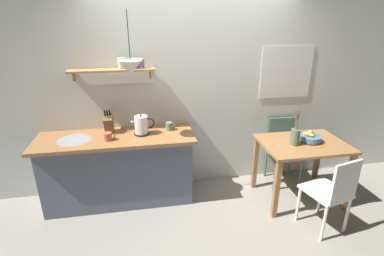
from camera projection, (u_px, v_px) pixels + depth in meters
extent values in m
plane|color=gray|center=(203.00, 206.00, 3.60)|extent=(14.00, 14.00, 0.00)
cube|color=silver|center=(209.00, 87.00, 3.74)|extent=(6.80, 0.10, 2.70)
cube|color=white|center=(286.00, 73.00, 3.80)|extent=(0.71, 0.01, 0.67)
cube|color=silver|center=(286.00, 72.00, 3.80)|extent=(0.65, 0.01, 0.61)
cube|color=slate|center=(119.00, 170.00, 3.58)|extent=(1.74, 0.52, 0.85)
cube|color=#9E6B3D|center=(116.00, 138.00, 3.40)|extent=(1.83, 0.63, 0.04)
cylinder|color=#B7BABF|center=(74.00, 140.00, 3.30)|extent=(0.38, 0.38, 0.01)
cube|color=tan|center=(112.00, 70.00, 3.30)|extent=(0.97, 0.18, 0.02)
cube|color=#99754C|center=(74.00, 75.00, 3.32)|extent=(0.02, 0.06, 0.12)
cube|color=#99754C|center=(150.00, 73.00, 3.46)|extent=(0.02, 0.06, 0.12)
cylinder|color=beige|center=(122.00, 64.00, 3.29)|extent=(0.09, 0.09, 0.11)
cylinder|color=silver|center=(121.00, 58.00, 3.27)|extent=(0.09, 0.09, 0.01)
cylinder|color=#388E56|center=(134.00, 64.00, 3.32)|extent=(0.10, 0.10, 0.10)
cylinder|color=silver|center=(133.00, 59.00, 3.29)|extent=(0.11, 0.11, 0.01)
cylinder|color=#7F5689|center=(140.00, 64.00, 3.33)|extent=(0.09, 0.09, 0.10)
cylinder|color=silver|center=(140.00, 59.00, 3.31)|extent=(0.09, 0.09, 0.01)
cube|color=#9E6B3D|center=(303.00, 144.00, 3.51)|extent=(1.01, 0.74, 0.03)
cube|color=#9E6B3D|center=(276.00, 189.00, 3.28)|extent=(0.06, 0.06, 0.74)
cube|color=#9E6B3D|center=(348.00, 182.00, 3.43)|extent=(0.06, 0.06, 0.74)
cube|color=#9E6B3D|center=(255.00, 163.00, 3.86)|extent=(0.06, 0.06, 0.74)
cube|color=#9E6B3D|center=(317.00, 157.00, 4.02)|extent=(0.06, 0.06, 0.74)
cube|color=white|center=(325.00, 191.00, 3.10)|extent=(0.49, 0.51, 0.03)
cube|color=white|center=(345.00, 182.00, 2.85)|extent=(0.35, 0.11, 0.43)
cylinder|color=white|center=(320.00, 197.00, 3.41)|extent=(0.03, 0.03, 0.44)
cylinder|color=white|center=(298.00, 204.00, 3.28)|extent=(0.03, 0.03, 0.44)
cylinder|color=white|center=(347.00, 215.00, 3.10)|extent=(0.03, 0.03, 0.44)
cylinder|color=white|center=(324.00, 224.00, 2.97)|extent=(0.03, 0.03, 0.44)
cube|color=#4C6B5B|center=(284.00, 155.00, 3.96)|extent=(0.45, 0.47, 0.03)
cube|color=#4C6B5B|center=(281.00, 133.00, 4.06)|extent=(0.36, 0.06, 0.45)
cylinder|color=#4C6B5B|center=(275.00, 177.00, 3.85)|extent=(0.03, 0.03, 0.42)
cylinder|color=#4C6B5B|center=(300.00, 175.00, 3.88)|extent=(0.03, 0.03, 0.42)
cylinder|color=#4C6B5B|center=(266.00, 163.00, 4.20)|extent=(0.03, 0.03, 0.42)
cylinder|color=#4C6B5B|center=(289.00, 162.00, 4.23)|extent=(0.03, 0.03, 0.42)
cylinder|color=#51759E|center=(310.00, 141.00, 3.53)|extent=(0.11, 0.11, 0.01)
cylinder|color=#51759E|center=(311.00, 138.00, 3.52)|extent=(0.25, 0.25, 0.06)
ellipsoid|color=yellow|center=(309.00, 134.00, 3.49)|extent=(0.12, 0.15, 0.04)
sphere|color=#8EA84C|center=(311.00, 133.00, 3.53)|extent=(0.07, 0.07, 0.07)
cylinder|color=#567056|center=(295.00, 137.00, 3.41)|extent=(0.11, 0.11, 0.19)
cylinder|color=brown|center=(297.00, 120.00, 3.33)|extent=(0.05, 0.01, 0.24)
cylinder|color=brown|center=(298.00, 115.00, 3.32)|extent=(0.01, 0.03, 0.35)
cylinder|color=brown|center=(298.00, 118.00, 3.33)|extent=(0.07, 0.01, 0.27)
cylinder|color=black|center=(142.00, 133.00, 3.45)|extent=(0.18, 0.18, 0.02)
cylinder|color=white|center=(141.00, 125.00, 3.41)|extent=(0.16, 0.16, 0.21)
sphere|color=black|center=(141.00, 115.00, 3.37)|extent=(0.02, 0.02, 0.02)
cone|color=white|center=(133.00, 122.00, 3.38)|extent=(0.04, 0.04, 0.04)
torus|color=black|center=(149.00, 123.00, 3.42)|extent=(0.13, 0.02, 0.13)
cube|color=brown|center=(109.00, 124.00, 3.47)|extent=(0.10, 0.19, 0.22)
cylinder|color=black|center=(105.00, 113.00, 3.38)|extent=(0.02, 0.04, 0.08)
cylinder|color=black|center=(107.00, 113.00, 3.38)|extent=(0.02, 0.04, 0.08)
cylinder|color=black|center=(110.00, 113.00, 3.39)|extent=(0.02, 0.04, 0.08)
cylinder|color=#C6664C|center=(108.00, 137.00, 3.27)|extent=(0.10, 0.10, 0.09)
torus|color=#C6664C|center=(113.00, 136.00, 3.28)|extent=(0.06, 0.01, 0.06)
cylinder|color=slate|center=(169.00, 126.00, 3.56)|extent=(0.08, 0.08, 0.10)
torus|color=slate|center=(173.00, 126.00, 3.57)|extent=(0.07, 0.01, 0.07)
cylinder|color=black|center=(128.00, 36.00, 2.88)|extent=(0.01, 0.01, 0.48)
cone|color=silver|center=(131.00, 67.00, 2.99)|extent=(0.25, 0.25, 0.13)
sphere|color=white|center=(131.00, 71.00, 3.01)|extent=(0.04, 0.04, 0.04)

